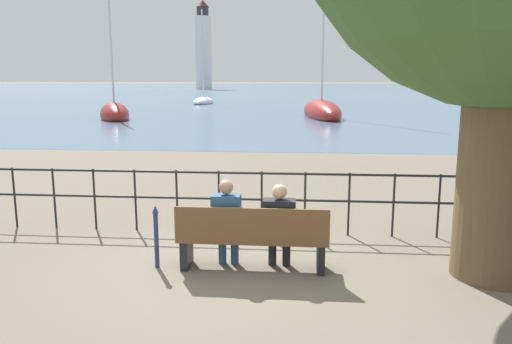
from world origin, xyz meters
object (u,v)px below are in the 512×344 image
harbor_lighthouse (203,48)px  seated_person_right (279,223)px  park_bench (252,239)px  sailboat_3 (115,114)px  closed_umbrella (156,233)px  seated_person_left (227,220)px  sailboat_2 (321,111)px  sailboat_1 (203,101)px

harbor_lighthouse → seated_person_right: bearing=-78.8°
park_bench → sailboat_3: (-11.29, 25.07, -0.09)m
park_bench → closed_umbrella: bearing=-179.6°
park_bench → seated_person_right: size_ratio=1.71×
park_bench → seated_person_left: bearing=167.2°
seated_person_left → sailboat_2: size_ratio=0.09×
closed_umbrella → harbor_lighthouse: harbor_lighthouse is taller
closed_umbrella → harbor_lighthouse: bearing=100.5°
park_bench → seated_person_right: 0.42m
park_bench → seated_person_right: bearing=12.9°
seated_person_left → park_bench: bearing=-12.8°
seated_person_right → sailboat_3: (-11.64, 24.99, -0.30)m
seated_person_left → closed_umbrella: bearing=-174.6°
seated_person_right → sailboat_1: size_ratio=0.12×
harbor_lighthouse → sailboat_3: bearing=-82.5°
sailboat_1 → sailboat_2: size_ratio=0.75×
park_bench → seated_person_right: (0.35, 0.08, 0.21)m
sailboat_3 → sailboat_2: bearing=-11.4°
park_bench → seated_person_right: seated_person_right is taller
closed_umbrella → sailboat_3: sailboat_3 is taller
park_bench → seated_person_left: size_ratio=1.65×
closed_umbrella → sailboat_2: 28.35m
seated_person_left → seated_person_right: (0.71, 0.00, -0.02)m
sailboat_3 → sailboat_1: bearing=61.1°
sailboat_1 → sailboat_2: sailboat_2 is taller
seated_person_left → sailboat_3: bearing=113.6°
seated_person_left → sailboat_1: (-9.20, 46.31, -0.39)m
harbor_lighthouse → seated_person_left: bearing=-79.1°
park_bench → sailboat_1: size_ratio=0.20×
sailboat_3 → harbor_lighthouse: harbor_lighthouse is taller
sailboat_2 → harbor_lighthouse: size_ratio=0.60×
closed_umbrella → harbor_lighthouse: size_ratio=0.04×
seated_person_left → sailboat_1: 47.22m
seated_person_right → sailboat_1: (-9.91, 46.31, -0.37)m
sailboat_1 → park_bench: bearing=-78.3°
seated_person_left → sailboat_2: (2.47, 28.05, -0.28)m
seated_person_right → sailboat_1: sailboat_1 is taller
sailboat_2 → sailboat_3: (-13.40, -3.06, -0.04)m
sailboat_1 → harbor_lighthouse: size_ratio=0.45×
seated_person_left → sailboat_3: size_ratio=0.14×
seated_person_right → sailboat_3: sailboat_3 is taller
sailboat_2 → seated_person_right: bearing=-101.1°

